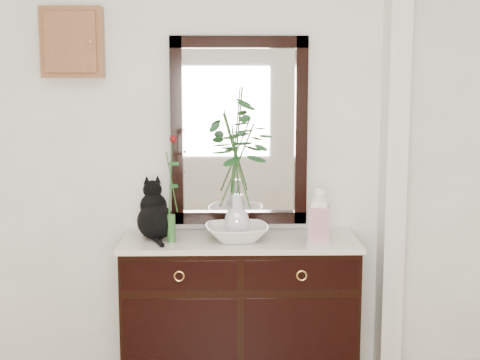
{
  "coord_description": "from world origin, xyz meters",
  "views": [
    {
      "loc": [
        0.04,
        -1.95,
        1.73
      ],
      "look_at": [
        0.1,
        1.63,
        1.2
      ],
      "focal_mm": 50.0,
      "sensor_mm": 36.0,
      "label": 1
    }
  ],
  "objects_px": {
    "ginger_jar": "(319,213)",
    "cat": "(155,210)",
    "lotus_bowl": "(237,233)",
    "sideboard": "(240,303)"
  },
  "relations": [
    {
      "from": "ginger_jar",
      "to": "cat",
      "type": "bearing_deg",
      "value": 175.73
    },
    {
      "from": "cat",
      "to": "lotus_bowl",
      "type": "bearing_deg",
      "value": -25.8
    },
    {
      "from": "sideboard",
      "to": "ginger_jar",
      "type": "xyz_separation_m",
      "value": [
        0.44,
        -0.06,
        0.53
      ]
    },
    {
      "from": "cat",
      "to": "ginger_jar",
      "type": "xyz_separation_m",
      "value": [
        0.91,
        -0.07,
        -0.01
      ]
    },
    {
      "from": "sideboard",
      "to": "lotus_bowl",
      "type": "relative_size",
      "value": 3.74
    },
    {
      "from": "lotus_bowl",
      "to": "ginger_jar",
      "type": "relative_size",
      "value": 1.15
    },
    {
      "from": "lotus_bowl",
      "to": "sideboard",
      "type": "bearing_deg",
      "value": 66.73
    },
    {
      "from": "sideboard",
      "to": "lotus_bowl",
      "type": "bearing_deg",
      "value": -113.27
    },
    {
      "from": "sideboard",
      "to": "cat",
      "type": "relative_size",
      "value": 3.99
    },
    {
      "from": "lotus_bowl",
      "to": "ginger_jar",
      "type": "xyz_separation_m",
      "value": [
        0.46,
        -0.02,
        0.11
      ]
    }
  ]
}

